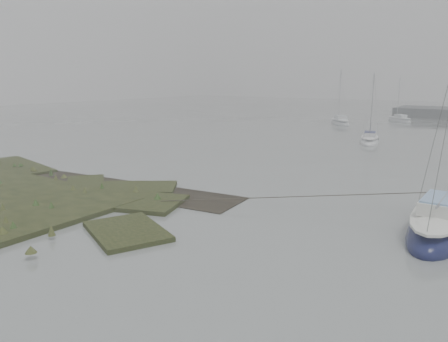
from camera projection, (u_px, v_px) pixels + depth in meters
The scene contains 5 objects.
ground at pixel (361, 140), 41.60m from camera, with size 160.00×160.00×0.00m, color slate.
sailboat_main at pixel (442, 225), 16.76m from camera, with size 2.29×6.70×9.41m.
sailboat_white at pixel (369, 141), 39.91m from camera, with size 2.74×5.06×6.80m.
sailboat_far_a at pixel (340, 122), 55.98m from camera, with size 4.55×5.34×7.52m.
sailboat_far_c at pixel (399, 120), 59.36m from camera, with size 4.39×4.05×6.36m.
Camera 1 is at (12.51, -11.47, 5.84)m, focal length 35.00 mm.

